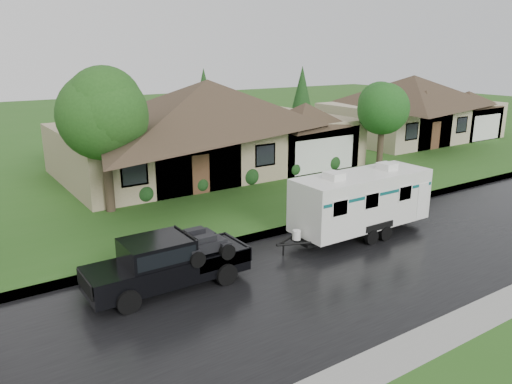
# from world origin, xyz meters

# --- Properties ---
(ground) EXTENTS (140.00, 140.00, 0.00)m
(ground) POSITION_xyz_m (0.00, 0.00, 0.00)
(ground) COLOR #2A591B
(ground) RESTS_ON ground
(road) EXTENTS (140.00, 8.00, 0.01)m
(road) POSITION_xyz_m (0.00, -2.00, 0.01)
(road) COLOR black
(road) RESTS_ON ground
(curb) EXTENTS (140.00, 0.50, 0.15)m
(curb) POSITION_xyz_m (0.00, 2.25, 0.07)
(curb) COLOR gray
(curb) RESTS_ON ground
(lawn) EXTENTS (140.00, 26.00, 0.15)m
(lawn) POSITION_xyz_m (0.00, 15.00, 0.07)
(lawn) COLOR #2A591B
(lawn) RESTS_ON ground
(house_main) EXTENTS (19.44, 10.80, 6.90)m
(house_main) POSITION_xyz_m (2.29, 13.84, 3.59)
(house_main) COLOR gray
(house_main) RESTS_ON lawn
(house_neighbor) EXTENTS (15.12, 9.72, 6.45)m
(house_neighbor) POSITION_xyz_m (22.27, 14.34, 3.32)
(house_neighbor) COLOR #BFAB8E
(house_neighbor) RESTS_ON lawn
(tree_left_green) EXTENTS (4.07, 4.07, 6.74)m
(tree_left_green) POSITION_xyz_m (-6.20, 8.75, 4.83)
(tree_left_green) COLOR #382B1E
(tree_left_green) RESTS_ON lawn
(tree_right_green) EXTENTS (3.32, 3.32, 5.49)m
(tree_right_green) POSITION_xyz_m (11.05, 7.85, 3.96)
(tree_right_green) COLOR #382B1E
(tree_right_green) RESTS_ON lawn
(shrub_row) EXTENTS (13.60, 1.00, 1.00)m
(shrub_row) POSITION_xyz_m (2.00, 9.30, 0.65)
(shrub_row) COLOR #143814
(shrub_row) RESTS_ON lawn
(pickup_truck) EXTENTS (5.28, 2.01, 1.76)m
(pickup_truck) POSITION_xyz_m (-7.20, 0.18, 0.94)
(pickup_truck) COLOR black
(pickup_truck) RESTS_ON ground
(travel_trailer) EXTENTS (6.51, 2.29, 2.92)m
(travel_trailer) POSITION_xyz_m (1.60, 0.18, 1.55)
(travel_trailer) COLOR white
(travel_trailer) RESTS_ON ground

